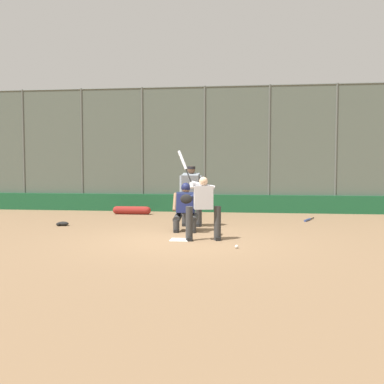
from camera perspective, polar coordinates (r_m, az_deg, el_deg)
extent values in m
plane|color=#846647|center=(10.42, -1.57, -6.11)|extent=(160.00, 160.00, 0.00)
cube|color=white|center=(10.42, -1.57, -6.08)|extent=(0.43, 0.43, 0.01)
cylinder|color=#515651|center=(16.66, 17.83, 5.25)|extent=(0.08, 0.08, 4.57)
cylinder|color=#515651|center=(16.38, 9.79, 5.40)|extent=(0.08, 0.08, 4.57)
cylinder|color=#515651|center=(16.43, 1.63, 5.44)|extent=(0.08, 0.08, 4.57)
cylinder|color=#515651|center=(16.81, -6.31, 5.38)|extent=(0.08, 0.08, 4.57)
cylinder|color=#515651|center=(17.49, -13.77, 5.23)|extent=(0.08, 0.08, 4.57)
cylinder|color=#515651|center=(18.44, -20.57, 5.02)|extent=(0.08, 0.08, 4.57)
cube|color=#515B51|center=(16.43, 1.63, 5.44)|extent=(18.59, 0.01, 4.57)
cylinder|color=#515651|center=(16.66, 1.65, 13.22)|extent=(18.59, 0.06, 0.06)
cube|color=#19512D|center=(16.39, 1.59, -1.43)|extent=(18.22, 0.18, 0.63)
cube|color=slate|center=(18.46, 6.38, -1.69)|extent=(13.01, 1.95, 0.12)
cube|color=slate|center=(17.90, 6.37, -1.34)|extent=(13.01, 0.55, 0.44)
cube|color=#B7BABC|center=(17.88, 6.37, -0.51)|extent=(13.01, 0.24, 0.08)
cube|color=slate|center=(18.43, 6.39, -0.70)|extent=(13.01, 0.55, 0.76)
cube|color=#B7BABC|center=(18.41, 6.40, 0.60)|extent=(13.01, 0.24, 0.08)
cube|color=slate|center=(18.97, 6.41, -0.09)|extent=(13.01, 0.55, 1.08)
cube|color=#B7BABC|center=(18.94, 6.42, 1.66)|extent=(13.01, 0.24, 0.08)
cylinder|color=#333333|center=(10.37, 3.25, -3.98)|extent=(0.16, 0.16, 0.78)
cube|color=black|center=(10.42, 3.24, -5.90)|extent=(0.17, 0.30, 0.08)
cylinder|color=#333333|center=(10.28, -0.35, -4.03)|extent=(0.16, 0.16, 0.78)
cube|color=black|center=(10.34, -0.35, -5.96)|extent=(0.17, 0.30, 0.08)
cube|color=#B7B7BC|center=(10.26, 1.46, -0.69)|extent=(0.47, 0.33, 0.54)
sphere|color=tan|center=(10.24, 1.46, 1.37)|extent=(0.20, 0.20, 0.20)
cylinder|color=#B7B7BC|center=(10.26, 1.41, 0.87)|extent=(0.56, 0.16, 0.20)
cylinder|color=#B7B7BC|center=(10.23, -0.03, 0.86)|extent=(0.15, 0.16, 0.15)
sphere|color=black|center=(10.26, -0.08, 1.19)|extent=(0.04, 0.04, 0.04)
cylinder|color=black|center=(10.33, -0.42, 2.05)|extent=(0.18, 0.17, 0.32)
cylinder|color=#B7BCC1|center=(10.50, -1.22, 4.07)|extent=(0.28, 0.27, 0.46)
cylinder|color=#333333|center=(11.50, 0.14, -4.37)|extent=(0.16, 0.16, 0.33)
cylinder|color=#333333|center=(11.68, 0.24, -3.34)|extent=(0.20, 0.49, 0.25)
cube|color=black|center=(11.52, 0.14, -4.98)|extent=(0.11, 0.26, 0.08)
cylinder|color=#333333|center=(11.55, -2.01, -4.34)|extent=(0.16, 0.16, 0.33)
cylinder|color=#333333|center=(11.73, -1.87, -3.31)|extent=(0.20, 0.49, 0.25)
cube|color=black|center=(11.57, -2.01, -4.94)|extent=(0.11, 0.26, 0.08)
cube|color=navy|center=(11.71, -0.79, -1.40)|extent=(0.48, 0.39, 0.59)
cube|color=#191E47|center=(11.56, -0.88, -1.46)|extent=(0.43, 0.15, 0.49)
sphere|color=#936B4C|center=(11.68, -0.79, 0.40)|extent=(0.22, 0.22, 0.22)
sphere|color=#191E47|center=(11.68, -0.79, 0.59)|extent=(0.24, 0.24, 0.24)
cylinder|color=navy|center=(11.42, -0.06, -0.61)|extent=(0.30, 0.57, 0.17)
ellipsoid|color=black|center=(11.18, -0.74, -0.89)|extent=(0.30, 0.11, 0.24)
cylinder|color=#936B4C|center=(11.74, -2.17, -1.25)|extent=(0.10, 0.33, 0.47)
cylinder|color=#333333|center=(12.60, 0.85, -2.43)|extent=(0.18, 0.18, 0.87)
cube|color=black|center=(12.65, 0.85, -4.20)|extent=(0.14, 0.29, 0.08)
cylinder|color=#333333|center=(12.69, -0.90, -2.38)|extent=(0.18, 0.18, 0.87)
cube|color=black|center=(12.74, -0.90, -4.14)|extent=(0.14, 0.29, 0.08)
cube|color=gray|center=(12.53, -0.09, 0.93)|extent=(0.52, 0.46, 0.66)
sphere|color=brown|center=(12.52, -0.09, 2.83)|extent=(0.22, 0.22, 0.22)
cylinder|color=black|center=(12.52, -0.09, 3.10)|extent=(0.23, 0.23, 0.08)
cylinder|color=gray|center=(12.42, 1.05, -0.02)|extent=(0.17, 0.25, 0.92)
cylinder|color=gray|center=(12.55, -1.36, 0.02)|extent=(0.12, 0.24, 0.92)
sphere|color=black|center=(14.87, 15.17, -3.18)|extent=(0.04, 0.04, 0.04)
cylinder|color=black|center=(14.69, 14.96, -3.26)|extent=(0.18, 0.35, 0.03)
cylinder|color=#334789|center=(14.27, 14.46, -3.45)|extent=(0.27, 0.50, 0.07)
ellipsoid|color=black|center=(13.28, -16.07, -3.88)|extent=(0.33, 0.21, 0.12)
ellipsoid|color=black|center=(13.23, -16.61, -3.95)|extent=(0.12, 0.09, 0.10)
sphere|color=white|center=(9.45, 5.68, -6.91)|extent=(0.07, 0.07, 0.07)
cylinder|color=maroon|center=(15.78, -7.65, -2.32)|extent=(1.08, 0.28, 0.28)
sphere|color=maroon|center=(15.65, -5.74, -2.35)|extent=(0.27, 0.27, 0.27)
sphere|color=maroon|center=(15.92, -9.53, -2.28)|extent=(0.27, 0.27, 0.27)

